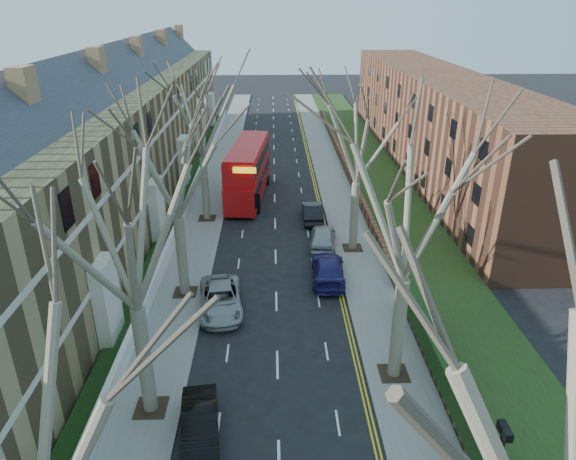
{
  "coord_description": "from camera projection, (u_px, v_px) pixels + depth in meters",
  "views": [
    {
      "loc": [
        -0.07,
        -11.92,
        16.85
      ],
      "look_at": [
        0.82,
        18.43,
        3.24
      ],
      "focal_mm": 32.0,
      "sensor_mm": 36.0,
      "label": 1
    }
  ],
  "objects": [
    {
      "name": "car_left_mid",
      "position": [
        200.0,
        425.0,
        21.36
      ],
      "size": [
        2.04,
        4.45,
        1.41
      ],
      "primitive_type": "imported",
      "rotation": [
        0.0,
        0.0,
        0.13
      ],
      "color": "black",
      "rests_on": "ground"
    },
    {
      "name": "car_left_far",
      "position": [
        221.0,
        299.0,
        30.28
      ],
      "size": [
        3.04,
        5.55,
        1.47
      ],
      "primitive_type": "imported",
      "rotation": [
        0.0,
        0.0,
        0.12
      ],
      "color": "#96959A",
      "rests_on": "ground"
    },
    {
      "name": "car_right_near",
      "position": [
        328.0,
        269.0,
        33.6
      ],
      "size": [
        2.42,
        5.31,
        1.51
      ],
      "primitive_type": "imported",
      "rotation": [
        0.0,
        0.0,
        3.08
      ],
      "color": "navy",
      "rests_on": "ground"
    },
    {
      "name": "wall_hedge_right",
      "position": [
        483.0,
        457.0,
        19.34
      ],
      "size": [
        0.7,
        24.0,
        1.8
      ],
      "color": "#4F3522",
      "rests_on": "ground"
    },
    {
      "name": "pavement_right",
      "position": [
        332.0,
        177.0,
        53.47
      ],
      "size": [
        3.0,
        102.0,
        0.12
      ],
      "primitive_type": "cube",
      "color": "slate",
      "rests_on": "ground"
    },
    {
      "name": "tree_left_far",
      "position": [
        172.0,
        151.0,
        28.43
      ],
      "size": [
        10.15,
        10.15,
        14.22
      ],
      "color": "#6B634D",
      "rests_on": "ground"
    },
    {
      "name": "double_decker_bus",
      "position": [
        248.0,
        172.0,
        47.11
      ],
      "size": [
        3.84,
        11.98,
        4.9
      ],
      "rotation": [
        0.0,
        0.0,
        3.04
      ],
      "color": "red",
      "rests_on": "ground"
    },
    {
      "name": "tree_right_mid",
      "position": [
        413.0,
        193.0,
        21.31
      ],
      "size": [
        10.5,
        10.5,
        14.71
      ],
      "color": "#6B634D",
      "rests_on": "ground"
    },
    {
      "name": "tree_right_far",
      "position": [
        359.0,
        125.0,
        34.2
      ],
      "size": [
        10.15,
        10.15,
        14.22
      ],
      "color": "#6B634D",
      "rests_on": "ground"
    },
    {
      "name": "terrace_left",
      "position": [
        113.0,
        147.0,
        43.41
      ],
      "size": [
        9.7,
        78.0,
        13.6
      ],
      "color": "olive",
      "rests_on": "ground"
    },
    {
      "name": "tree_left_mid",
      "position": [
        124.0,
        214.0,
        19.18
      ],
      "size": [
        10.5,
        10.5,
        14.71
      ],
      "color": "#6B634D",
      "rests_on": "ground"
    },
    {
      "name": "tree_left_dist",
      "position": [
        199.0,
        105.0,
        39.24
      ],
      "size": [
        10.5,
        10.5,
        14.71
      ],
      "color": "#6B634D",
      "rests_on": "ground"
    },
    {
      "name": "car_right_mid",
      "position": [
        323.0,
        237.0,
        38.14
      ],
      "size": [
        2.4,
        4.73,
        1.54
      ],
      "primitive_type": "imported",
      "rotation": [
        0.0,
        0.0,
        3.01
      ],
      "color": "#9DA1A6",
      "rests_on": "ground"
    },
    {
      "name": "front_wall_left",
      "position": [
        189.0,
        200.0,
        45.58
      ],
      "size": [
        0.3,
        78.0,
        1.0
      ],
      "color": "white",
      "rests_on": "ground"
    },
    {
      "name": "car_right_far",
      "position": [
        312.0,
        212.0,
        42.7
      ],
      "size": [
        1.59,
        4.51,
        1.48
      ],
      "primitive_type": "imported",
      "rotation": [
        0.0,
        0.0,
        3.15
      ],
      "color": "black",
      "rests_on": "ground"
    },
    {
      "name": "grass_verge_right",
      "position": [
        375.0,
        175.0,
        53.56
      ],
      "size": [
        6.0,
        102.0,
        0.06
      ],
      "color": "#1B3212",
      "rests_on": "ground"
    },
    {
      "name": "pavement_left",
      "position": [
        217.0,
        178.0,
        53.15
      ],
      "size": [
        3.0,
        102.0,
        0.12
      ],
      "primitive_type": "cube",
      "color": "slate",
      "rests_on": "ground"
    },
    {
      "name": "flats_right",
      "position": [
        435.0,
        121.0,
        55.42
      ],
      "size": [
        13.97,
        54.0,
        10.0
      ],
      "color": "brown",
      "rests_on": "ground"
    }
  ]
}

